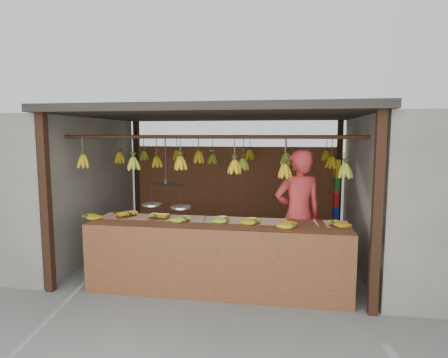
# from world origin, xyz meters

# --- Properties ---
(ground) EXTENTS (80.00, 80.00, 0.00)m
(ground) POSITION_xyz_m (0.00, 0.00, 0.00)
(ground) COLOR #5B5B57
(stall) EXTENTS (4.30, 3.30, 2.40)m
(stall) POSITION_xyz_m (0.00, 0.33, 1.97)
(stall) COLOR black
(stall) RESTS_ON ground
(neighbor_left) EXTENTS (3.00, 3.00, 2.30)m
(neighbor_left) POSITION_xyz_m (-3.60, 0.00, 1.15)
(neighbor_left) COLOR slate
(neighbor_left) RESTS_ON ground
(counter) EXTENTS (3.57, 0.76, 0.96)m
(counter) POSITION_xyz_m (0.14, -1.23, 0.71)
(counter) COLOR brown
(counter) RESTS_ON ground
(hanging_bananas) EXTENTS (3.63, 2.24, 0.39)m
(hanging_bananas) POSITION_xyz_m (0.00, 0.00, 1.63)
(hanging_bananas) COLOR #B08F12
(hanging_bananas) RESTS_ON ground
(balance_scale) EXTENTS (0.72, 0.40, 0.94)m
(balance_scale) POSITION_xyz_m (-0.57, -1.00, 1.13)
(balance_scale) COLOR black
(balance_scale) RESTS_ON ground
(vendor) EXTENTS (0.78, 0.63, 1.84)m
(vendor) POSITION_xyz_m (1.19, -0.60, 0.92)
(vendor) COLOR #BF3333
(vendor) RESTS_ON ground
(bag_bundles) EXTENTS (0.08, 0.26, 1.22)m
(bag_bundles) POSITION_xyz_m (1.94, 1.35, 0.98)
(bag_bundles) COLOR yellow
(bag_bundles) RESTS_ON ground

